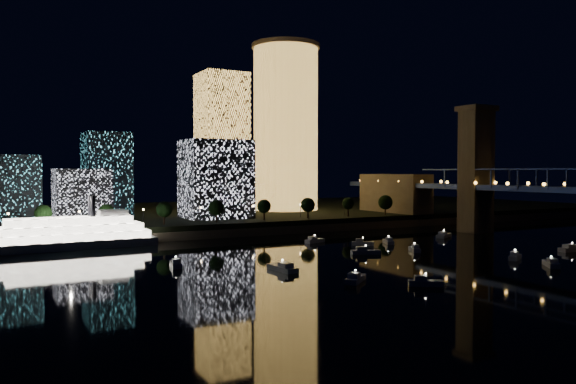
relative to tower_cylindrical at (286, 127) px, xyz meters
name	(u,v)px	position (x,y,z in m)	size (l,w,h in m)	color
ground	(444,262)	(-26.43, -137.88, -46.33)	(520.00, 520.00, 0.00)	black
far_bank	(220,214)	(-26.43, 22.12, -43.83)	(420.00, 160.00, 5.00)	black
seawall	(294,229)	(-26.43, -55.88, -44.83)	(420.00, 6.00, 3.00)	#6B5E4C
tower_cylindrical	(286,127)	(0.00, 0.00, 0.00)	(34.00, 34.00, 82.40)	#EFAF4C
tower_rectangular	(222,144)	(-38.01, -9.50, -9.59)	(19.95, 19.95, 63.47)	#EFAF4C
midrise_blocks	(130,182)	(-81.35, -18.49, -26.33)	(97.37, 48.32, 35.40)	white
riverboat	(62,235)	(-112.26, -62.14, -41.98)	(56.66, 14.00, 16.94)	silver
motorboats	(401,253)	(-28.66, -123.09, -45.51)	(119.74, 78.62, 2.78)	silver
esplanade_trees	(213,208)	(-57.60, -49.88, -35.86)	(166.57, 6.69, 8.85)	black
street_lamps	(201,211)	(-60.43, -43.88, -37.31)	(132.70, 0.70, 5.65)	black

